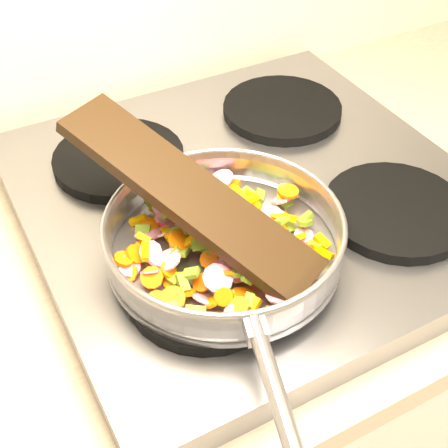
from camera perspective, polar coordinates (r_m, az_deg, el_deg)
name	(u,v)px	position (r m, az deg, el deg)	size (l,w,h in m)	color
cooktop	(250,199)	(0.88, 2.39, 2.33)	(0.60, 0.60, 0.04)	#939399
grate_fl	(207,286)	(0.73, -1.59, -5.67)	(0.19, 0.19, 0.02)	black
grate_fr	(396,210)	(0.85, 15.43, 1.22)	(0.19, 0.19, 0.02)	black
grate_bl	(119,159)	(0.92, -9.60, 5.92)	(0.19, 0.19, 0.02)	black
grate_br	(282,109)	(1.02, 5.34, 10.41)	(0.19, 0.19, 0.02)	black
saute_pan	(224,237)	(0.73, 0.04, -1.16)	(0.32, 0.48, 0.05)	#9E9EA5
vegetable_heap	(223,243)	(0.74, -0.08, -1.77)	(0.26, 0.26, 0.05)	#F1A502
wooden_spatula	(190,195)	(0.71, -3.14, 2.66)	(0.34, 0.08, 0.02)	black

